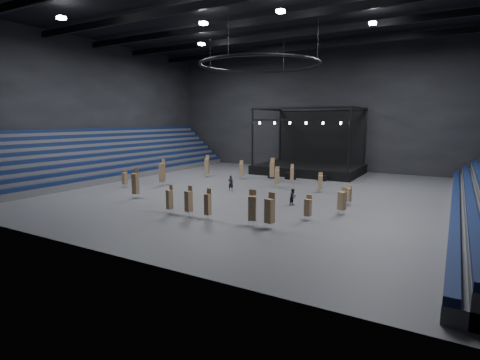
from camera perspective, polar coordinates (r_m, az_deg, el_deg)
The scene contains 32 objects.
floor at distance 39.79m, azimuth 2.85°, elevation -1.72°, with size 50.00×50.00×0.00m, color #424244.
ceiling at distance 40.46m, azimuth 3.08°, elevation 24.18°, with size 50.00×42.00×0.20m, color black.
wall_back at distance 58.58m, azimuth 12.51°, elevation 10.41°, with size 50.00×0.20×18.00m, color black.
wall_front at distance 22.56m, azimuth -22.73°, elevation 12.27°, with size 50.00×0.20×18.00m, color black.
wall_left at distance 55.17m, azimuth -21.23°, elevation 10.10°, with size 0.20×42.00×18.00m, color black.
bleachers_left at distance 53.88m, azimuth -19.40°, elevation 2.49°, with size 7.20×40.00×6.40m.
stage at distance 54.38m, azimuth 10.71°, elevation 2.61°, with size 14.00×10.00×9.20m.
truss_ring at distance 39.46m, azimuth 3.01°, elevation 17.15°, with size 12.30×12.30×5.15m.
roof_girders at distance 40.26m, azimuth 3.07°, elevation 23.08°, with size 49.00×30.35×0.70m.
floodlights at distance 36.71m, azimuth -0.03°, elevation 23.51°, with size 28.60×16.60×0.25m.
flight_case_left at distance 48.64m, azimuth 4.93°, elevation 0.68°, with size 1.07×0.54×0.72m, color black.
flight_case_mid at distance 48.00m, azimuth 7.69°, elevation 0.60°, with size 1.28×0.64×0.85m, color black.
flight_case_right at distance 47.47m, azimuth 12.44°, elevation 0.29°, with size 1.08×0.54×0.72m, color black.
chair_stack_0 at distance 26.56m, azimuth 1.90°, elevation -4.20°, with size 0.69×0.69×2.63m.
chair_stack_1 at distance 42.10m, azimuth 5.66°, elevation 0.54°, with size 0.64×0.64×2.34m.
chair_stack_2 at distance 30.78m, azimuth 15.28°, elevation -3.01°, with size 0.66×0.66×2.23m.
chair_stack_3 at distance 29.60m, azimuth -7.82°, elevation -3.13°, with size 0.56×0.56×2.41m.
chair_stack_4 at distance 45.43m, azimuth 7.94°, elevation 1.03°, with size 0.51×0.51×2.25m.
chair_stack_5 at distance 30.82m, azimuth -10.67°, elevation -2.85°, with size 0.52×0.52×2.29m.
chair_stack_6 at distance 34.44m, azimuth 16.23°, elevation -2.15°, with size 0.53×0.53×1.82m.
chair_stack_7 at distance 28.55m, azimuth -4.92°, elevation -3.63°, with size 0.45×0.45×2.36m.
chair_stack_8 at distance 48.12m, azimuth 0.21°, elevation 1.66°, with size 0.61×0.61×2.36m.
chair_stack_9 at distance 47.06m, azimuth 4.92°, elevation 1.71°, with size 0.64×0.64×2.80m.
chair_stack_10 at distance 43.71m, azimuth -17.16°, elevation 0.27°, with size 0.49×0.49×1.97m.
chair_stack_11 at distance 25.97m, azimuth 4.56°, elevation -4.60°, with size 0.64×0.64×2.56m.
chair_stack_12 at distance 39.92m, azimuth 12.15°, elevation -0.28°, with size 0.55×0.55×2.10m.
chair_stack_13 at distance 37.55m, azimuth -15.65°, elevation -0.44°, with size 0.56×0.56×2.88m.
chair_stack_14 at distance 49.87m, azimuth -5.05°, elevation 2.16°, with size 0.60×0.60×2.89m.
chair_stack_15 at distance 43.71m, azimuth -11.77°, elevation 1.15°, with size 0.65×0.65×3.08m.
chair_stack_16 at distance 28.56m, azimuth 10.31°, elevation -4.08°, with size 0.47×0.47×1.94m.
man_center at distance 40.05m, azimuth -1.41°, elevation -0.46°, with size 0.60×0.39×1.63m, color black.
crew_member at distance 33.42m, azimuth 8.10°, elevation -2.59°, with size 0.73×0.57×1.50m, color black.
Camera 1 is at (17.80, -34.79, 7.50)m, focal length 28.00 mm.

